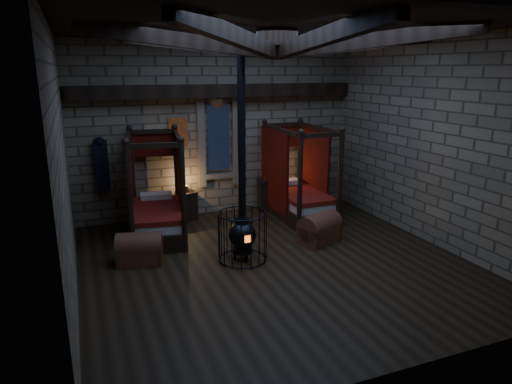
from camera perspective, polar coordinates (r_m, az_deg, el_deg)
name	(u,v)px	position (r m, az deg, el deg)	size (l,w,h in m)	color
room	(275,57)	(8.10, 2.33, 16.48)	(7.02, 7.02, 4.29)	black
bed_left	(157,211)	(10.19, -12.24, -2.36)	(1.42, 2.26, 2.22)	black
bed_right	(298,195)	(11.30, 5.21, -0.34)	(1.13, 2.13, 2.22)	black
trunk_left	(140,249)	(8.92, -14.34, -6.95)	(0.93, 0.72, 0.61)	brown
trunk_right	(320,229)	(9.75, 7.95, -4.60)	(1.02, 0.85, 0.64)	brown
nightstand_left	(187,205)	(11.17, -8.62, -1.64)	(0.52, 0.51, 0.86)	black
nightstand_right	(267,195)	(11.80, 1.44, -0.32)	(0.58, 0.56, 0.87)	black
stove	(242,231)	(8.65, -1.72, -4.88)	(0.93, 0.93, 4.05)	black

